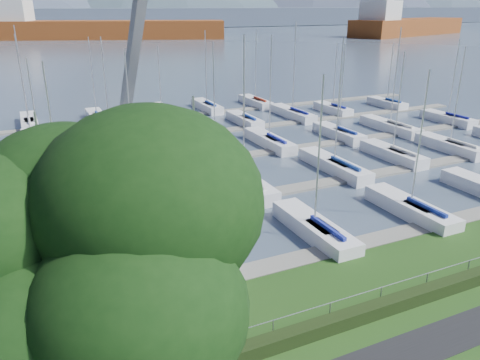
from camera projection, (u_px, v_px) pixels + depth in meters
path at (390, 359)px, 19.75m from camera, size 160.00×2.00×0.04m
water at (39, 35)px, 243.07m from camera, size 800.00×540.00×0.20m
hedge at (352, 317)px, 21.84m from camera, size 80.00×0.70×0.70m
fence at (348, 297)px, 21.88m from camera, size 80.00×0.04×0.04m
foothill at (31, 18)px, 300.22m from camera, size 900.00×80.00×12.00m
docks at (178, 165)px, 44.44m from camera, size 90.00×41.60×0.25m
tree at (85, 273)px, 9.71m from camera, size 7.28×7.15×12.60m
crane at (137, 104)px, 43.96m from camera, size 5.51×13.21×22.35m
cargo_ship_mid at (93, 30)px, 208.50m from camera, size 107.51×53.20×21.50m
cargo_ship_east at (405, 27)px, 233.24m from camera, size 82.65×42.12×21.50m
sailboat_fleet at (140, 104)px, 43.90m from camera, size 76.28×49.73×12.80m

